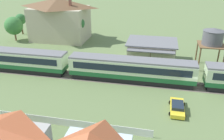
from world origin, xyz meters
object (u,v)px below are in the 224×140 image
Objects in this scene: station_building at (152,51)px; yard_tree_0 at (78,23)px; station_house_brown_roof at (60,19)px; water_tower at (213,38)px; yard_tree_2 at (21,19)px; yard_tree_1 at (14,26)px; parked_car_yellow at (177,107)px; passenger_train at (133,69)px.

yard_tree_0 is (-18.61, 8.57, 2.89)m from station_building.
station_house_brown_roof is 1.93× the size of water_tower.
station_house_brown_roof is at bearing 158.11° from yard_tree_0.
yard_tree_2 is at bearing 169.07° from station_house_brown_roof.
station_house_brown_roof is 2.42× the size of yard_tree_1.
yard_tree_1 reaches higher than parked_car_yellow.
yard_tree_2 is (-12.89, 2.49, -1.26)m from station_house_brown_roof.
station_house_brown_roof reaches higher than yard_tree_1.
parked_car_yellow is 0.69× the size of yard_tree_0.
station_house_brown_roof is (-21.72, 20.66, 3.24)m from passenger_train.
station_house_brown_roof reaches higher than station_building.
station_house_brown_roof is at bearing 155.93° from station_building.
station_building is at bearing -24.73° from yard_tree_0.
passenger_train is 11.50× the size of yard_tree_2.
yard_tree_0 reaches higher than parked_car_yellow.
parked_car_yellow is 47.44m from yard_tree_1.
water_tower is (13.67, 8.86, 3.77)m from passenger_train.
yard_tree_1 is (-46.69, 8.30, -2.11)m from water_tower.
station_building is 36.44m from yard_tree_1.
yard_tree_1 is at bearing 152.54° from passenger_train.
yard_tree_2 is (-18.63, 4.79, -0.85)m from yard_tree_0.
station_building is 20.69m from yard_tree_0.
station_building is at bearing 175.23° from water_tower.
station_house_brown_roof is at bearing 136.44° from passenger_train.
passenger_train is 41.69m from yard_tree_2.
passenger_train is 9.83× the size of yard_tree_0.
yard_tree_1 is at bearing -162.83° from station_house_brown_roof.
yard_tree_2 reaches higher than passenger_train.
yard_tree_2 reaches higher than station_building.
yard_tree_1 is (-11.30, -3.49, -1.59)m from station_house_brown_roof.
water_tower is at bearing 32.95° from passenger_train.
water_tower is 1.26× the size of yard_tree_1.
yard_tree_2 is at bearing 104.90° from yard_tree_1.
station_house_brown_roof reaches higher than passenger_train.
station_house_brown_roof is at bearing 46.28° from parked_car_yellow.
yard_tree_1 is 1.08× the size of yard_tree_2.
yard_tree_2 is at bearing 54.31° from parked_car_yellow.
station_house_brown_roof is 2.61× the size of yard_tree_2.
station_building is (2.62, 9.78, -0.07)m from passenger_train.
station_house_brown_roof reaches higher than parked_car_yellow.
passenger_train is at bearing -27.46° from yard_tree_1.
station_building is 11.74m from water_tower.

